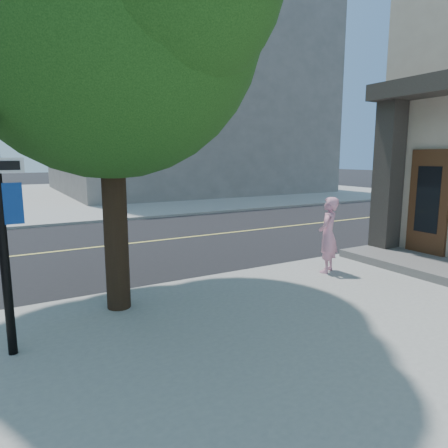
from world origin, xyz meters
TOP-DOWN VIEW (x-y plane):
  - sidewalk_ne at (13.50, 21.50)m, footprint 29.00×25.00m
  - filler_ne at (14.00, 22.00)m, footprint 18.00×16.00m
  - man_on_phone at (7.12, -1.06)m, footprint 0.73×0.66m

SIDE VIEW (x-z plane):
  - sidewalk_ne at x=13.50m, z-range 0.00..0.12m
  - man_on_phone at x=7.12m, z-range 0.12..1.78m
  - filler_ne at x=14.00m, z-range 0.12..14.12m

